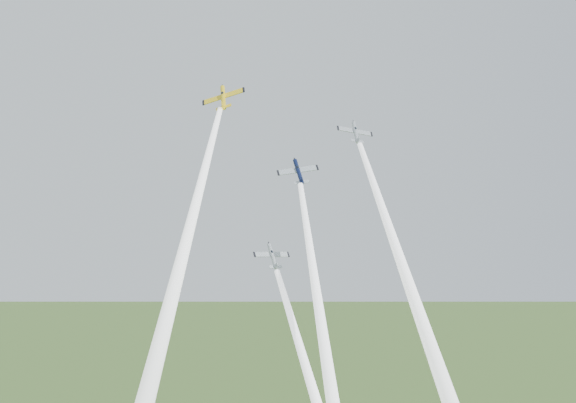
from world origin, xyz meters
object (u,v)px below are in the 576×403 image
Objects in this scene: plane_navy at (298,172)px; plane_silver_low at (272,256)px; plane_yellow at (223,97)px; plane_silver_right at (356,132)px.

plane_navy is 16.87m from plane_silver_low.
plane_silver_low is at bearing -25.49° from plane_yellow.
plane_navy is at bearing 30.32° from plane_silver_low.
plane_silver_right reaches higher than plane_silver_low.
plane_navy is at bearing 166.55° from plane_silver_right.
plane_yellow reaches higher than plane_navy.
plane_silver_right reaches higher than plane_navy.
plane_silver_low is at bearing -172.09° from plane_silver_right.
plane_silver_low is (-15.49, -5.06, -22.25)m from plane_silver_right.
plane_navy is (13.57, -1.55, -13.52)m from plane_yellow.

